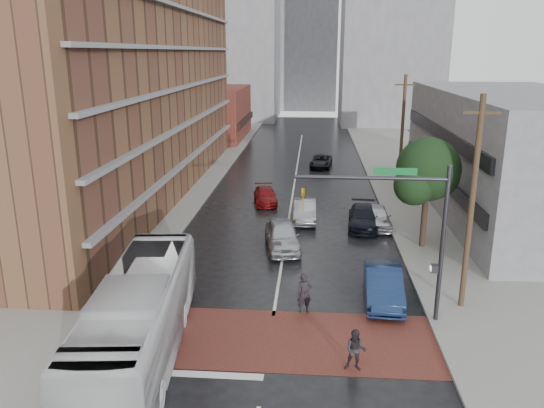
# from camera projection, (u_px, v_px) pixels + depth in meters

# --- Properties ---
(ground) EXTENTS (160.00, 160.00, 0.00)m
(ground) POSITION_uv_depth(u_px,v_px,m) (269.00, 345.00, 21.95)
(ground) COLOR black
(ground) RESTS_ON ground
(crosswalk) EXTENTS (14.00, 5.00, 0.02)m
(crosswalk) POSITION_uv_depth(u_px,v_px,m) (270.00, 338.00, 22.43)
(crosswalk) COLOR maroon
(crosswalk) RESTS_ON ground
(sidewalk_west) EXTENTS (9.00, 90.00, 0.15)m
(sidewalk_west) POSITION_uv_depth(u_px,v_px,m) (163.00, 189.00, 46.75)
(sidewalk_west) COLOR gray
(sidewalk_west) RESTS_ON ground
(sidewalk_east) EXTENTS (9.00, 90.00, 0.15)m
(sidewalk_east) POSITION_uv_depth(u_px,v_px,m) (428.00, 194.00, 45.02)
(sidewalk_east) COLOR gray
(sidewalk_east) RESTS_ON ground
(apartment_block) EXTENTS (10.00, 44.00, 28.00)m
(apartment_block) POSITION_uv_depth(u_px,v_px,m) (119.00, 22.00, 42.14)
(apartment_block) COLOR brown
(apartment_block) RESTS_ON ground
(storefront_west) EXTENTS (8.00, 16.00, 7.00)m
(storefront_west) POSITION_uv_depth(u_px,v_px,m) (216.00, 113.00, 73.63)
(storefront_west) COLOR brown
(storefront_west) RESTS_ON ground
(building_east) EXTENTS (11.00, 26.00, 9.00)m
(building_east) POSITION_uv_depth(u_px,v_px,m) (517.00, 154.00, 38.63)
(building_east) COLOR gray
(building_east) RESTS_ON ground
(distant_tower_west) EXTENTS (18.00, 16.00, 32.00)m
(distant_tower_west) POSITION_uv_depth(u_px,v_px,m) (227.00, 27.00, 93.32)
(distant_tower_west) COLOR gray
(distant_tower_west) RESTS_ON ground
(distant_tower_east) EXTENTS (16.00, 14.00, 36.00)m
(distant_tower_east) POSITION_uv_depth(u_px,v_px,m) (393.00, 11.00, 84.91)
(distant_tower_east) COLOR gray
(distant_tower_east) RESTS_ON ground
(distant_tower_center) EXTENTS (12.00, 10.00, 24.00)m
(distant_tower_center) POSITION_uv_depth(u_px,v_px,m) (307.00, 50.00, 109.66)
(distant_tower_center) COLOR gray
(distant_tower_center) RESTS_ON ground
(street_tree) EXTENTS (4.20, 4.10, 6.90)m
(street_tree) POSITION_uv_depth(u_px,v_px,m) (428.00, 173.00, 31.54)
(street_tree) COLOR #332319
(street_tree) RESTS_ON ground
(signal_mast) EXTENTS (6.50, 0.30, 7.20)m
(signal_mast) POSITION_uv_depth(u_px,v_px,m) (410.00, 221.00, 22.60)
(signal_mast) COLOR #2D2D33
(signal_mast) RESTS_ON ground
(utility_pole_near) EXTENTS (1.60, 0.26, 10.00)m
(utility_pole_near) POSITION_uv_depth(u_px,v_px,m) (472.00, 204.00, 23.70)
(utility_pole_near) COLOR #473321
(utility_pole_near) RESTS_ON ground
(utility_pole_far) EXTENTS (1.60, 0.26, 10.00)m
(utility_pole_far) POSITION_uv_depth(u_px,v_px,m) (402.00, 136.00, 42.87)
(utility_pole_far) COLOR #473321
(utility_pole_far) RESTS_ON ground
(transit_bus) EXTENTS (4.10, 12.57, 3.44)m
(transit_bus) POSITION_uv_depth(u_px,v_px,m) (139.00, 318.00, 20.66)
(transit_bus) COLOR silver
(transit_bus) RESTS_ON ground
(pedestrian_a) EXTENTS (0.80, 0.63, 1.92)m
(pedestrian_a) POSITION_uv_depth(u_px,v_px,m) (304.00, 293.00, 24.46)
(pedestrian_a) COLOR black
(pedestrian_a) RESTS_ON ground
(pedestrian_b) EXTENTS (0.88, 0.73, 1.66)m
(pedestrian_b) POSITION_uv_depth(u_px,v_px,m) (356.00, 350.00, 20.03)
(pedestrian_b) COLOR #272126
(pedestrian_b) RESTS_ON ground
(car_travel_a) EXTENTS (2.71, 5.16, 1.68)m
(car_travel_a) POSITION_uv_depth(u_px,v_px,m) (282.00, 236.00, 32.48)
(car_travel_a) COLOR #A9ACB1
(car_travel_a) RESTS_ON ground
(car_travel_b) EXTENTS (1.69, 4.55, 1.49)m
(car_travel_b) POSITION_uv_depth(u_px,v_px,m) (305.00, 211.00, 37.93)
(car_travel_b) COLOR #9A9DA1
(car_travel_b) RESTS_ON ground
(car_travel_c) EXTENTS (2.39, 4.45, 1.23)m
(car_travel_c) POSITION_uv_depth(u_px,v_px,m) (265.00, 196.00, 42.39)
(car_travel_c) COLOR maroon
(car_travel_c) RESTS_ON ground
(suv_travel) EXTENTS (2.58, 4.73, 1.26)m
(suv_travel) POSITION_uv_depth(u_px,v_px,m) (321.00, 161.00, 55.69)
(suv_travel) COLOR black
(suv_travel) RESTS_ON ground
(car_parked_near) EXTENTS (2.00, 5.07, 1.64)m
(car_parked_near) POSITION_uv_depth(u_px,v_px,m) (383.00, 285.00, 25.68)
(car_parked_near) COLOR #15244A
(car_parked_near) RESTS_ON ground
(car_parked_mid) EXTENTS (2.37, 5.06, 1.43)m
(car_parked_mid) POSITION_uv_depth(u_px,v_px,m) (363.00, 217.00, 36.52)
(car_parked_mid) COLOR black
(car_parked_mid) RESTS_ON ground
(car_parked_far) EXTENTS (1.86, 4.38, 1.48)m
(car_parked_far) POSITION_uv_depth(u_px,v_px,m) (377.00, 217.00, 36.62)
(car_parked_far) COLOR #B1B2B9
(car_parked_far) RESTS_ON ground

